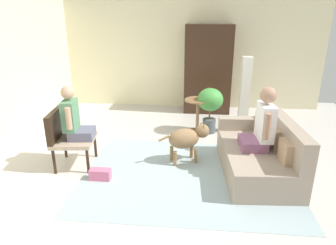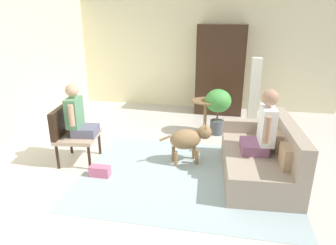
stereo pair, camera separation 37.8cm
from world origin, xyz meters
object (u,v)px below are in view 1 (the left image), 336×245
person_on_couch (262,124)px  person_on_armchair (74,118)px  armchair (66,134)px  potted_plant (210,103)px  round_end_table (198,111)px  dog (187,138)px  armoire_cabinet (208,69)px  handbag (100,174)px  column_lamp (244,96)px  couch (261,154)px

person_on_couch → person_on_armchair: size_ratio=1.11×
armchair → person_on_couch: size_ratio=0.98×
person_on_armchair → potted_plant: 2.60m
round_end_table → person_on_couch: bearing=-60.1°
dog → armoire_cabinet: size_ratio=0.39×
person_on_armchair → potted_plant: (2.07, 1.57, -0.18)m
round_end_table → handbag: bearing=-124.4°
armchair → handbag: (0.62, -0.39, -0.44)m
round_end_table → armoire_cabinet: bearing=81.5°
armchair → handbag: size_ratio=2.98×
person_on_couch → column_lamp: size_ratio=0.60×
couch → handbag: (-2.29, -0.45, -0.21)m
dog → person_on_armchair: bearing=-170.7°
round_end_table → dog: bearing=-97.0°
potted_plant → handbag: (-1.59, -1.98, -0.52)m
couch → handbag: size_ratio=5.84×
person_on_couch → armoire_cabinet: bearing=103.0°
armoire_cabinet → column_lamp: bearing=-63.2°
dog → potted_plant: size_ratio=0.88×
potted_plant → couch: bearing=-65.4°
couch → person_on_armchair: (-2.77, -0.04, 0.49)m
round_end_table → armoire_cabinet: size_ratio=0.33×
couch → dog: size_ratio=2.19×
round_end_table → dog: (-0.16, -1.30, -0.04)m
person_on_couch → handbag: person_on_couch is taller
armchair → couch: bearing=1.2°
person_on_armchair → dog: bearing=9.3°
person_on_armchair → potted_plant: person_on_armchair is taller
armoire_cabinet → dog: bearing=-97.7°
person_on_couch → dog: person_on_couch is taller
dog → potted_plant: bearing=73.2°
person_on_armchair → potted_plant: size_ratio=0.90×
person_on_couch → dog: 1.15m
column_lamp → handbag: 3.11m
couch → round_end_table: bearing=121.4°
dog → handbag: (-1.20, -0.68, -0.32)m
potted_plant → person_on_couch: bearing=-66.9°
armchair → round_end_table: size_ratio=1.31×
column_lamp → person_on_couch: bearing=-89.5°
person_on_armchair → round_end_table: person_on_armchair is taller
potted_plant → armoire_cabinet: size_ratio=0.44×
person_on_armchair → armoire_cabinet: size_ratio=0.40×
round_end_table → handbag: (-1.36, -1.98, -0.36)m
armoire_cabinet → handbag: 3.84m
person_on_armchair → dog: person_on_armchair is taller
couch → column_lamp: column_lamp is taller
potted_plant → armchair: bearing=-144.3°
armchair → person_on_couch: 2.89m
couch → dog: couch is taller
dog → handbag: bearing=-150.3°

